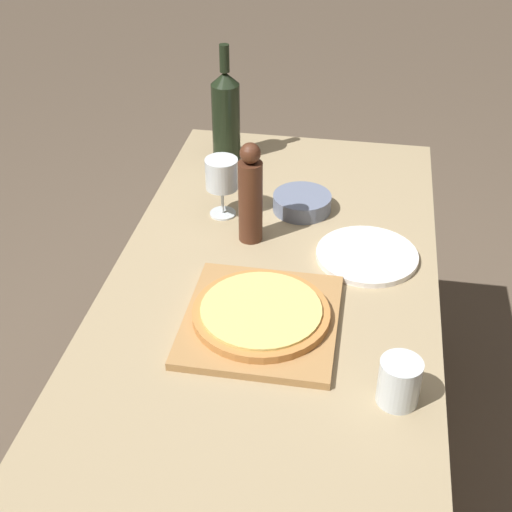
% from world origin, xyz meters
% --- Properties ---
extents(ground_plane, '(12.00, 12.00, 0.00)m').
position_xyz_m(ground_plane, '(0.00, 0.00, 0.00)').
color(ground_plane, brown).
extents(dining_table, '(0.75, 1.50, 0.75)m').
position_xyz_m(dining_table, '(0.00, 0.00, 0.64)').
color(dining_table, '#9E8966').
rests_on(dining_table, ground_plane).
extents(cutting_board, '(0.32, 0.34, 0.02)m').
position_xyz_m(cutting_board, '(0.00, -0.16, 0.75)').
color(cutting_board, '#A87A47').
rests_on(cutting_board, dining_table).
extents(pizza, '(0.29, 0.29, 0.02)m').
position_xyz_m(pizza, '(0.00, -0.16, 0.77)').
color(pizza, '#BC7A3D').
rests_on(pizza, cutting_board).
extents(wine_bottle, '(0.08, 0.08, 0.34)m').
position_xyz_m(wine_bottle, '(-0.23, 0.58, 0.88)').
color(wine_bottle, black).
rests_on(wine_bottle, dining_table).
extents(pepper_mill, '(0.06, 0.06, 0.26)m').
position_xyz_m(pepper_mill, '(-0.08, 0.16, 0.87)').
color(pepper_mill, '#4C2819').
rests_on(pepper_mill, dining_table).
extents(wine_glass, '(0.08, 0.08, 0.16)m').
position_xyz_m(wine_glass, '(-0.17, 0.26, 0.86)').
color(wine_glass, silver).
rests_on(wine_glass, dining_table).
extents(small_bowl, '(0.15, 0.15, 0.04)m').
position_xyz_m(small_bowl, '(0.03, 0.31, 0.77)').
color(small_bowl, slate).
rests_on(small_bowl, dining_table).
extents(drinking_tumbler, '(0.08, 0.08, 0.09)m').
position_xyz_m(drinking_tumbler, '(0.28, -0.33, 0.79)').
color(drinking_tumbler, silver).
rests_on(drinking_tumbler, dining_table).
extents(dinner_plate, '(0.24, 0.24, 0.01)m').
position_xyz_m(dinner_plate, '(0.21, 0.12, 0.75)').
color(dinner_plate, white).
rests_on(dinner_plate, dining_table).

